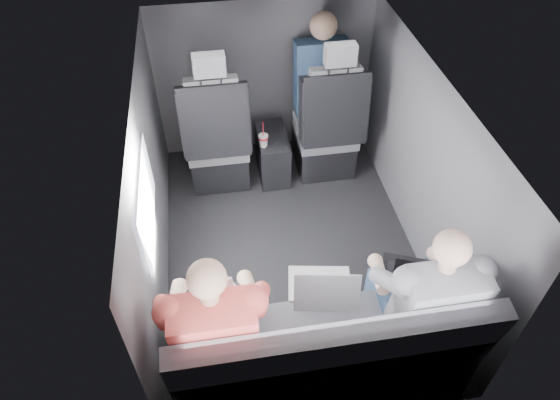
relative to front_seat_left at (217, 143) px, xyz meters
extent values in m
plane|color=black|center=(0.45, -0.84, -0.40)|extent=(2.60, 2.60, 0.00)
plane|color=#B2B2AD|center=(0.45, -0.84, 0.95)|extent=(2.60, 2.60, 0.00)
cube|color=#56565B|center=(-0.45, -0.84, 0.27)|extent=(0.02, 2.60, 1.35)
cube|color=#56565B|center=(1.35, -0.84, 0.27)|extent=(0.02, 2.60, 1.35)
cube|color=#56565B|center=(0.45, 0.46, 0.27)|extent=(1.80, 0.02, 1.35)
cube|color=#56565B|center=(0.45, -2.14, 0.27)|extent=(1.80, 0.02, 1.35)
cube|color=white|center=(-0.43, -1.14, 0.50)|extent=(0.02, 0.75, 0.42)
cube|color=black|center=(0.90, -0.17, 0.40)|extent=(0.35, 0.11, 0.59)
cube|color=black|center=(0.00, 0.08, -0.25)|extent=(0.46, 0.48, 0.30)
cube|color=#5B5C60|center=(0.00, 0.06, -0.02)|extent=(0.48, 0.46, 0.14)
cube|color=#5B5C60|center=(0.00, -0.14, 0.35)|extent=(0.38, 0.18, 0.61)
cube|color=black|center=(-0.22, -0.14, 0.32)|extent=(0.08, 0.21, 0.53)
cube|color=black|center=(0.22, -0.14, 0.32)|extent=(0.08, 0.21, 0.53)
cube|color=black|center=(0.00, -0.20, 0.34)|extent=(0.50, 0.11, 0.58)
cube|color=#5B5C60|center=(0.00, -0.18, 0.79)|extent=(0.22, 0.10, 0.15)
cube|color=black|center=(0.90, 0.08, -0.25)|extent=(0.46, 0.48, 0.30)
cube|color=#5B5C60|center=(0.90, 0.06, -0.02)|extent=(0.48, 0.46, 0.14)
cube|color=#5B5C60|center=(0.90, -0.14, 0.35)|extent=(0.38, 0.18, 0.61)
cube|color=black|center=(0.68, -0.14, 0.32)|extent=(0.08, 0.21, 0.53)
cube|color=black|center=(1.12, -0.14, 0.32)|extent=(0.08, 0.21, 0.53)
cube|color=black|center=(0.90, -0.20, 0.34)|extent=(0.50, 0.11, 0.58)
cube|color=#5B5C60|center=(0.90, -0.18, 0.79)|extent=(0.22, 0.10, 0.15)
cube|color=black|center=(0.45, 0.04, -0.20)|extent=(0.24, 0.48, 0.40)
cylinder|color=black|center=(0.40, -0.08, 0.00)|extent=(0.09, 0.09, 0.01)
cylinder|color=black|center=(0.51, -0.08, 0.00)|extent=(0.09, 0.09, 0.01)
cube|color=#5B5C60|center=(0.45, -1.86, -0.18)|extent=(1.60, 0.50, 0.45)
cube|color=#5B5C60|center=(0.45, -2.09, 0.28)|extent=(1.60, 0.17, 0.47)
cylinder|color=red|center=(0.36, -0.09, 0.08)|extent=(0.08, 0.08, 0.02)
cylinder|color=white|center=(0.36, -0.09, 0.10)|extent=(0.08, 0.08, 0.01)
cylinder|color=red|center=(0.36, -0.09, 0.17)|extent=(0.01, 0.01, 0.12)
cube|color=white|center=(-0.13, -1.62, 0.19)|extent=(0.38, 0.35, 0.02)
cube|color=silver|center=(-0.13, -1.64, 0.20)|extent=(0.28, 0.23, 0.00)
cube|color=white|center=(-0.13, -1.56, 0.20)|extent=(0.10, 0.09, 0.00)
cube|color=white|center=(-0.13, -1.76, 0.30)|extent=(0.30, 0.21, 0.21)
cube|color=white|center=(-0.13, -1.76, 0.30)|extent=(0.26, 0.18, 0.18)
cube|color=#AEAEB3|center=(0.47, -1.62, 0.19)|extent=(0.38, 0.29, 0.02)
cube|color=silver|center=(0.47, -1.63, 0.20)|extent=(0.30, 0.18, 0.00)
cube|color=#AEAEB3|center=(0.47, -1.55, 0.20)|extent=(0.11, 0.07, 0.00)
cube|color=#AEAEB3|center=(0.47, -1.77, 0.31)|extent=(0.35, 0.13, 0.23)
cube|color=white|center=(0.47, -1.76, 0.31)|extent=(0.31, 0.11, 0.19)
cube|color=black|center=(0.99, -1.62, 0.19)|extent=(0.37, 0.32, 0.02)
cube|color=black|center=(0.99, -1.63, 0.20)|extent=(0.28, 0.21, 0.00)
cube|color=black|center=(0.99, -1.55, 0.20)|extent=(0.10, 0.08, 0.00)
cube|color=black|center=(0.99, -1.75, 0.30)|extent=(0.31, 0.18, 0.21)
cube|color=white|center=(0.99, -1.75, 0.30)|extent=(0.27, 0.15, 0.18)
cube|color=#343338|center=(-0.22, -1.74, 0.11)|extent=(0.15, 0.43, 0.13)
cube|color=#343338|center=(-0.01, -1.74, 0.11)|extent=(0.15, 0.43, 0.13)
cube|color=#343338|center=(-0.22, -1.51, -0.18)|extent=(0.13, 0.13, 0.45)
cube|color=#343338|center=(-0.01, -1.51, -0.18)|extent=(0.13, 0.13, 0.45)
cube|color=#C04F3F|center=(-0.12, -1.94, 0.35)|extent=(0.39, 0.27, 0.53)
sphere|color=tan|center=(-0.12, -1.91, 0.74)|extent=(0.18, 0.18, 0.18)
cylinder|color=tan|center=(-0.31, -1.66, 0.27)|extent=(0.11, 0.27, 0.12)
cylinder|color=tan|center=(0.08, -1.66, 0.27)|extent=(0.11, 0.27, 0.12)
cube|color=navy|center=(0.88, -1.74, 0.11)|extent=(0.15, 0.43, 0.13)
cube|color=navy|center=(1.09, -1.74, 0.11)|extent=(0.15, 0.43, 0.13)
cube|color=navy|center=(0.88, -1.51, -0.18)|extent=(0.13, 0.13, 0.45)
cube|color=navy|center=(1.09, -1.51, -0.18)|extent=(0.13, 0.13, 0.45)
cube|color=slate|center=(0.98, -1.94, 0.35)|extent=(0.39, 0.26, 0.53)
sphere|color=#CFA48D|center=(0.98, -1.91, 0.73)|extent=(0.18, 0.18, 0.18)
cylinder|color=#CFA48D|center=(0.79, -1.66, 0.26)|extent=(0.11, 0.27, 0.12)
cylinder|color=#CFA48D|center=(1.18, -1.66, 0.26)|extent=(0.11, 0.27, 0.12)
cube|color=navy|center=(0.88, 0.24, 0.38)|extent=(0.42, 0.27, 0.61)
sphere|color=tan|center=(0.88, 0.26, 0.80)|extent=(0.21, 0.21, 0.21)
cube|color=navy|center=(0.88, 0.30, 0.09)|extent=(0.36, 0.42, 0.13)
camera|label=1|loc=(-0.01, -3.23, 2.44)|focal=32.00mm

